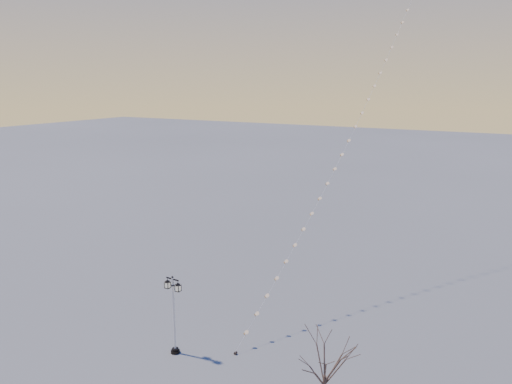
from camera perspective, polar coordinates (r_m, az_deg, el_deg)
The scene contains 4 objects.
ground at distance 29.82m, azimuth -6.59°, elevation -19.31°, with size 300.00×300.00×0.00m, color slate.
street_lamp at distance 29.95m, azimuth -9.47°, elevation -13.39°, with size 1.23×0.54×4.85m.
bare_tree at distance 24.46m, azimuth 7.98°, elevation -19.05°, with size 2.55×2.55×4.23m.
kite_train at distance 43.00m, azimuth 14.01°, elevation 15.51°, with size 5.18×38.46×36.59m.
Camera 1 is at (15.08, -20.36, 15.72)m, focal length 34.67 mm.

